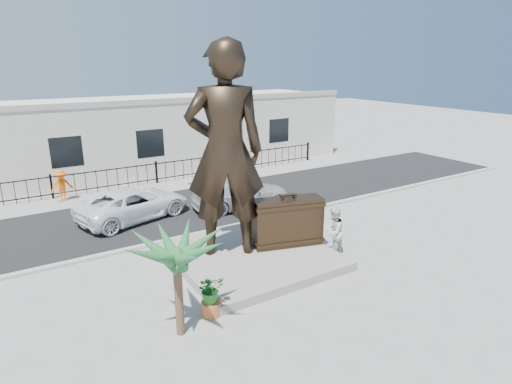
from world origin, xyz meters
TOP-DOWN VIEW (x-y plane):
  - ground at (0.00, 0.00)m, footprint 100.00×100.00m
  - street at (0.00, 8.00)m, footprint 40.00×7.00m
  - curb at (0.00, 4.50)m, footprint 40.00×0.25m
  - far_sidewalk at (0.00, 12.00)m, footprint 40.00×2.50m
  - plinth at (-0.50, 1.50)m, footprint 5.20×5.20m
  - fence at (0.00, 12.80)m, footprint 22.00×0.10m
  - building at (0.00, 17.00)m, footprint 28.00×7.00m
  - statue at (-1.19, 2.03)m, footprint 3.08×2.61m
  - suitcase at (0.95, 1.36)m, footprint 2.63×1.44m
  - tourist at (2.18, 0.25)m, footprint 1.10×1.01m
  - car_white at (-2.81, 7.75)m, footprint 5.41×3.55m
  - car_silver at (2.05, 6.62)m, footprint 4.97×2.51m
  - worker at (-5.11, 12.03)m, footprint 1.13×0.75m
  - palm_tree at (-4.30, -1.21)m, footprint 1.80×1.80m
  - planter at (-3.24, -0.85)m, footprint 0.56×0.56m
  - shrub at (-3.24, -0.85)m, footprint 0.76×0.66m

SIDE VIEW (x-z plane):
  - ground at x=0.00m, z-range 0.00..0.00m
  - palm_tree at x=-4.30m, z-range -1.60..1.60m
  - street at x=0.00m, z-range 0.00..0.01m
  - far_sidewalk at x=0.00m, z-range 0.00..0.02m
  - curb at x=0.00m, z-range 0.00..0.12m
  - plinth at x=-0.50m, z-range 0.00..0.30m
  - planter at x=-3.24m, z-range 0.00..0.40m
  - fence at x=0.00m, z-range 0.00..1.20m
  - car_white at x=-2.81m, z-range 0.01..1.39m
  - car_silver at x=2.05m, z-range 0.01..1.39m
  - shrub at x=-3.24m, z-range 0.40..1.21m
  - worker at x=-5.11m, z-range 0.02..1.65m
  - tourist at x=2.18m, z-range 0.00..1.83m
  - suitcase at x=0.95m, z-range 0.30..2.07m
  - building at x=0.00m, z-range 0.00..4.40m
  - statue at x=-1.19m, z-range 0.30..7.47m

